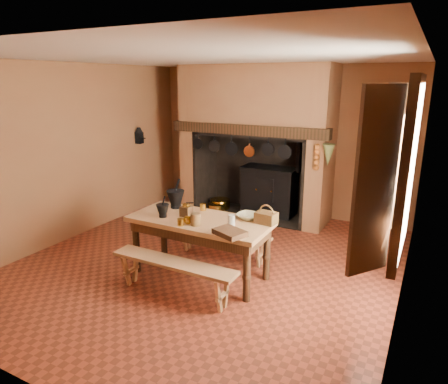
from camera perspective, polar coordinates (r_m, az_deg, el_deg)
name	(u,v)px	position (r m, az deg, el deg)	size (l,w,h in m)	color
floor	(208,263)	(5.79, -2.30, -10.16)	(5.50, 5.50, 0.00)	maroon
ceiling	(206,57)	(5.22, -2.66, 18.70)	(5.50, 5.50, 0.00)	silver
back_wall	(279,141)	(7.79, 7.87, 7.24)	(5.00, 0.02, 2.80)	brown
wall_left	(73,152)	(6.92, -20.71, 5.33)	(0.02, 5.50, 2.80)	brown
wall_right	(412,191)	(4.64, 25.28, 0.12)	(0.02, 5.50, 2.80)	brown
wall_front	(21,236)	(3.36, -26.98, -5.63)	(5.00, 0.02, 2.80)	brown
chimney_breast	(256,121)	(7.45, 4.60, 10.14)	(2.95, 0.96, 2.80)	brown
iron_range	(270,190)	(7.72, 6.55, 0.25)	(1.12, 0.55, 1.60)	black
hearth_pans	(218,205)	(8.04, -0.83, -1.91)	(0.51, 0.62, 0.20)	gold
hanging_pans	(242,149)	(7.07, 2.60, 6.19)	(1.92, 0.29, 0.27)	black
onion_string	(317,157)	(6.61, 13.11, 4.86)	(0.12, 0.10, 0.46)	#B15E20
herb_bunch	(328,155)	(6.55, 14.66, 5.12)	(0.20, 0.20, 0.35)	brown
window	(396,169)	(4.19, 23.37, 3.04)	(0.39, 1.75, 1.76)	white
wall_coffee_mill	(139,134)	(7.95, -12.03, 8.06)	(0.23, 0.16, 0.31)	black
work_table	(200,228)	(5.22, -3.47, -5.12)	(1.85, 0.82, 0.80)	tan
bench_front	(174,270)	(4.88, -7.22, -10.99)	(1.63, 0.28, 0.46)	tan
bench_back	(222,238)	(5.84, -0.27, -6.56)	(1.48, 0.26, 0.42)	tan
mortar_large	(176,198)	(5.59, -6.92, -0.89)	(0.25, 0.25, 0.42)	black
mortar_small	(163,210)	(5.25, -8.75, -2.56)	(0.17, 0.17, 0.29)	black
coffee_grinder	(186,210)	(5.26, -5.41, -2.62)	(0.18, 0.14, 0.21)	#392312
brass_mug_a	(181,222)	(4.93, -6.22, -4.31)	(0.08, 0.08, 0.09)	gold
brass_mug_b	(203,207)	(5.48, -3.00, -2.14)	(0.09, 0.09, 0.10)	gold
mixing_bowl	(248,216)	(5.16, 3.48, -3.47)	(0.28, 0.28, 0.07)	beige
stoneware_crock	(196,219)	(4.92, -4.08, -3.94)	(0.12, 0.12, 0.15)	brown
glass_jar	(232,221)	(4.89, 1.10, -4.10)	(0.08, 0.08, 0.14)	beige
wicker_basket	(266,217)	(5.00, 6.05, -3.60)	(0.27, 0.21, 0.24)	#553119
wooden_tray	(230,233)	(4.62, 0.83, -5.81)	(0.36, 0.26, 0.06)	#392312
brass_cup	(188,220)	(4.99, -5.19, -4.06)	(0.11, 0.11, 0.09)	gold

